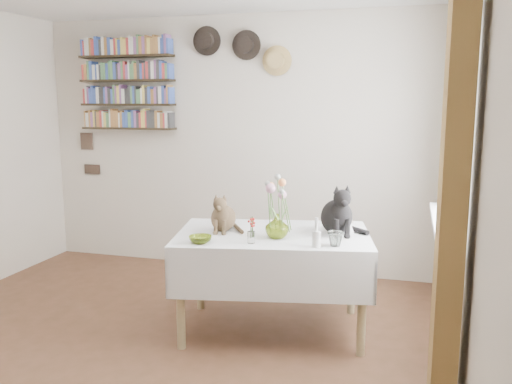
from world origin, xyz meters
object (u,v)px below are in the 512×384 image
(tabby_cat, at_px, (223,211))
(black_cat, at_px, (337,208))
(flower_vase, at_px, (277,226))
(dining_table, at_px, (273,257))
(bookshelf_unit, at_px, (127,84))

(tabby_cat, distance_m, black_cat, 0.82)
(flower_vase, bearing_deg, tabby_cat, 166.72)
(dining_table, relative_size, tabby_cat, 5.18)
(black_cat, distance_m, bookshelf_unit, 2.75)
(bookshelf_unit, bearing_deg, flower_vase, -36.99)
(black_cat, bearing_deg, dining_table, 174.48)
(dining_table, height_order, tabby_cat, tabby_cat)
(dining_table, relative_size, flower_vase, 8.88)
(tabby_cat, height_order, black_cat, black_cat)
(tabby_cat, height_order, bookshelf_unit, bookshelf_unit)
(black_cat, bearing_deg, tabby_cat, 168.71)
(dining_table, xyz_separation_m, black_cat, (0.44, 0.13, 0.37))
(flower_vase, distance_m, bookshelf_unit, 2.62)
(tabby_cat, height_order, flower_vase, tabby_cat)
(flower_vase, height_order, bookshelf_unit, bookshelf_unit)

